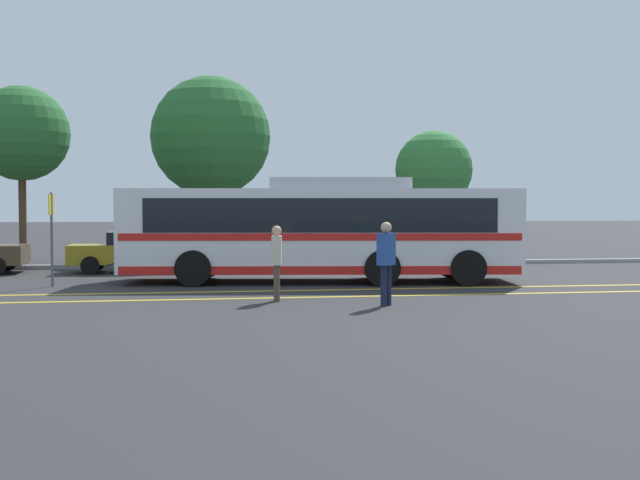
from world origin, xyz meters
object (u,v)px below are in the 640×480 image
bus_stop_sign (52,228)px  tree_0 (211,137)px  parked_car_1 (132,251)px  pedestrian_0 (386,258)px  tree_2 (21,134)px  tree_3 (434,170)px  transit_bus (321,229)px  pedestrian_1 (277,258)px

bus_stop_sign → tree_0: tree_0 is taller
parked_car_1 → pedestrian_0: size_ratio=2.22×
bus_stop_sign → tree_2: size_ratio=0.38×
tree_2 → bus_stop_sign: bearing=-72.3°
tree_2 → tree_3: bearing=2.5°
parked_car_1 → bus_stop_sign: (-1.71, -4.59, 0.92)m
transit_bus → pedestrian_1: size_ratio=6.79×
parked_car_1 → bus_stop_sign: 4.99m
pedestrian_1 → tree_3: 15.55m
parked_car_1 → tree_3: size_ratio=0.76×
parked_car_1 → tree_0: size_ratio=0.52×
pedestrian_0 → bus_stop_sign: 9.66m
tree_0 → pedestrian_0: bearing=-77.7°
transit_bus → bus_stop_sign: transit_bus is taller
pedestrian_0 → pedestrian_1: 2.57m
transit_bus → pedestrian_0: size_ratio=6.43×
tree_0 → transit_bus: bearing=-74.7°
pedestrian_1 → transit_bus: bearing=-13.3°
transit_bus → parked_car_1: (-5.75, 4.35, -0.84)m
pedestrian_0 → tree_0: 17.53m
pedestrian_0 → tree_3: 15.56m
bus_stop_sign → tree_2: tree_2 is taller
tree_0 → tree_3: bearing=-14.4°
pedestrian_1 → tree_2: 15.50m
bus_stop_sign → tree_0: size_ratio=0.33×
bus_stop_sign → tree_2: (-2.63, 8.27, 3.32)m
pedestrian_1 → bus_stop_sign: bus_stop_sign is taller
transit_bus → pedestrian_1: 4.75m
parked_car_1 → tree_0: tree_0 is taller
transit_bus → pedestrian_1: transit_bus is taller
pedestrian_1 → bus_stop_sign: size_ratio=0.68×
pedestrian_1 → tree_0: bearing=12.9°
transit_bus → tree_3: bearing=-27.4°
pedestrian_1 → tree_0: 16.11m
tree_0 → bus_stop_sign: bearing=-111.3°
parked_car_1 → tree_2: size_ratio=0.61×
bus_stop_sign → tree_3: tree_3 is taller
tree_3 → pedestrian_0: bearing=-111.3°
transit_bus → parked_car_1: bearing=60.7°
pedestrian_0 → tree_2: bearing=-92.7°
tree_0 → parked_car_1: bearing=-111.9°
parked_car_1 → bus_stop_sign: size_ratio=1.58×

